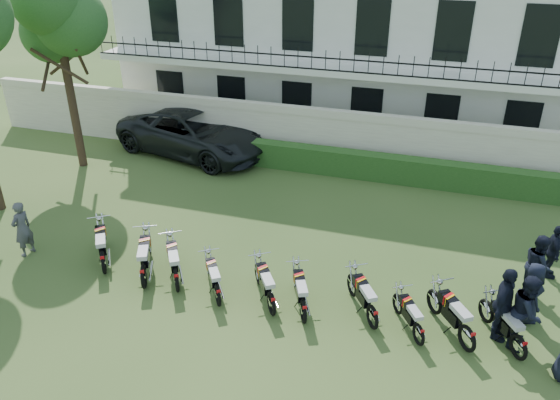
{
  "coord_description": "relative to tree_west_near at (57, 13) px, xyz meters",
  "views": [
    {
      "loc": [
        4.58,
        -11.85,
        8.98
      ],
      "look_at": [
        0.03,
        2.72,
        0.96
      ],
      "focal_mm": 35.0,
      "sensor_mm": 36.0,
      "label": 1
    }
  ],
  "objects": [
    {
      "name": "motorcycle_4",
      "position": [
        10.1,
        -6.55,
        -5.4
      ],
      "size": [
        1.15,
        1.68,
        1.06
      ],
      "rotation": [
        0.0,
        0.0,
        0.58
      ],
      "color": "black",
      "rests_on": "ground"
    },
    {
      "name": "motorcycle_0",
      "position": [
        5.07,
        -6.25,
        -5.37
      ],
      "size": [
        1.26,
        1.78,
        1.13
      ],
      "rotation": [
        0.0,
        0.0,
        0.6
      ],
      "color": "black",
      "rests_on": "ground"
    },
    {
      "name": "motorcycle_8",
      "position": [
        14.77,
        -6.42,
        -5.37
      ],
      "size": [
        1.24,
        1.74,
        1.11
      ],
      "rotation": [
        0.0,
        0.0,
        0.6
      ],
      "color": "black",
      "rests_on": "ground"
    },
    {
      "name": "motorcycle_2",
      "position": [
        7.39,
        -6.39,
        -5.38
      ],
      "size": [
        1.17,
        1.77,
        1.11
      ],
      "rotation": [
        0.0,
        0.0,
        0.57
      ],
      "color": "black",
      "rests_on": "ground"
    },
    {
      "name": "perimeter_wall",
      "position": [
        8.96,
        3.0,
        -4.72
      ],
      "size": [
        30.0,
        0.35,
        2.3
      ],
      "color": "#EFE5C9",
      "rests_on": "ground"
    },
    {
      "name": "inspector",
      "position": [
        2.31,
        -6.07,
        -5.03
      ],
      "size": [
        0.5,
        0.68,
        1.72
      ],
      "primitive_type": "imported",
      "rotation": [
        0.0,
        0.0,
        -1.72
      ],
      "color": "#545458",
      "rests_on": "ground"
    },
    {
      "name": "officer_4",
      "position": [
        16.44,
        -3.57,
        -5.02
      ],
      "size": [
        0.74,
        0.9,
        1.73
      ],
      "primitive_type": "imported",
      "rotation": [
        0.0,
        0.0,
        1.67
      ],
      "color": "black",
      "rests_on": "ground"
    },
    {
      "name": "building",
      "position": [
        8.96,
        8.96,
        -2.18
      ],
      "size": [
        20.4,
        9.6,
        7.4
      ],
      "color": "white",
      "rests_on": "ground"
    },
    {
      "name": "ground",
      "position": [
        8.96,
        -5.0,
        -5.89
      ],
      "size": [
        100.0,
        100.0,
        0.0
      ],
      "primitive_type": "plane",
      "color": "#2A431B",
      "rests_on": "ground"
    },
    {
      "name": "officer_1",
      "position": [
        15.99,
        -5.78,
        -4.95
      ],
      "size": [
        0.91,
        1.06,
        1.88
      ],
      "primitive_type": "imported",
      "rotation": [
        0.0,
        0.0,
        1.33
      ],
      "color": "black",
      "rests_on": "ground"
    },
    {
      "name": "officer_2",
      "position": [
        15.48,
        -5.7,
        -4.93
      ],
      "size": [
        0.77,
        1.21,
        1.92
      ],
      "primitive_type": "imported",
      "rotation": [
        0.0,
        0.0,
        1.28
      ],
      "color": "black",
      "rests_on": "ground"
    },
    {
      "name": "motorcycle_3",
      "position": [
        8.67,
        -6.61,
        -5.43
      ],
      "size": [
        1.1,
        1.57,
        1.0
      ],
      "rotation": [
        0.0,
        0.0,
        0.59
      ],
      "color": "black",
      "rests_on": "ground"
    },
    {
      "name": "hedge",
      "position": [
        9.96,
        2.2,
        -5.39
      ],
      "size": [
        18.0,
        0.6,
        1.0
      ],
      "primitive_type": "cube",
      "color": "#184317",
      "rests_on": "ground"
    },
    {
      "name": "motorcycle_6",
      "position": [
        12.59,
        -6.3,
        -5.4
      ],
      "size": [
        1.11,
        1.69,
        1.06
      ],
      "rotation": [
        0.0,
        0.0,
        0.56
      ],
      "color": "black",
      "rests_on": "ground"
    },
    {
      "name": "motorcycle_5",
      "position": [
        10.94,
        -6.58,
        -5.41
      ],
      "size": [
        0.91,
        1.77,
        1.04
      ],
      "rotation": [
        0.0,
        0.0,
        0.42
      ],
      "color": "black",
      "rests_on": "ground"
    },
    {
      "name": "officer_3",
      "position": [
        16.19,
        -4.81,
        -5.08
      ],
      "size": [
        0.65,
        0.87,
        1.62
      ],
      "primitive_type": "imported",
      "rotation": [
        0.0,
        0.0,
        1.76
      ],
      "color": "black",
      "rests_on": "ground"
    },
    {
      "name": "motorcycle_1",
      "position": [
        6.48,
        -6.5,
        -5.35
      ],
      "size": [
        1.03,
        1.98,
        1.16
      ],
      "rotation": [
        0.0,
        0.0,
        0.43
      ],
      "color": "black",
      "rests_on": "ground"
    },
    {
      "name": "motorcycle_7",
      "position": [
        13.71,
        -6.54,
        -5.46
      ],
      "size": [
        0.94,
        1.5,
        0.92
      ],
      "rotation": [
        0.0,
        0.0,
        0.54
      ],
      "color": "black",
      "rests_on": "ground"
    },
    {
      "name": "tree_west_near",
      "position": [
        0.0,
        0.0,
        0.0
      ],
      "size": [
        3.4,
        3.2,
        7.9
      ],
      "color": "#473323",
      "rests_on": "ground"
    },
    {
      "name": "suv",
      "position": [
        3.74,
        2.48,
        -4.98
      ],
      "size": [
        7.09,
        4.48,
        1.82
      ],
      "primitive_type": "imported",
      "rotation": [
        0.0,
        0.0,
        1.33
      ],
      "color": "black",
      "rests_on": "ground"
    },
    {
      "name": "motorcycle_9",
      "position": [
        15.89,
        -6.35,
        -5.41
      ],
      "size": [
        1.06,
        1.69,
        1.04
      ],
      "rotation": [
        0.0,
        0.0,
        0.54
      ],
      "color": "black",
      "rests_on": "ground"
    },
    {
      "name": "officer_5",
      "position": [
        16.94,
        -2.67,
        -5.09
      ],
      "size": [
        0.44,
        0.96,
        1.61
      ],
      "primitive_type": "imported",
      "rotation": [
        0.0,
        0.0,
        1.62
      ],
      "color": "black",
      "rests_on": "ground"
    }
  ]
}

